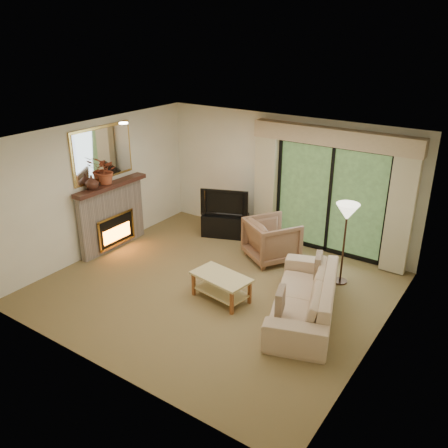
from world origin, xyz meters
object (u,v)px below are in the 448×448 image
Objects in this scene: sofa at (304,296)px; coffee_table at (221,287)px; media_console at (225,225)px; armchair at (272,240)px.

sofa is 2.36× the size of coffee_table.
media_console is 1.07× the size of armchair.
armchair is (1.36, -0.42, 0.17)m from media_console.
armchair is 0.39× the size of sofa.
media_console is at bearing 131.04° from coffee_table.
armchair reaches higher than sofa.
media_console is 1.43m from armchair.
armchair is 0.92× the size of coffee_table.
coffee_table is at bearing 123.28° from armchair.
media_console is 3.25m from sofa.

